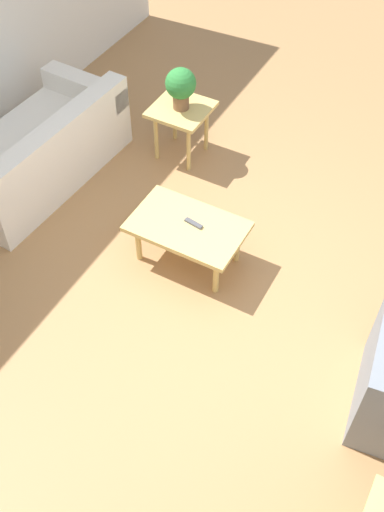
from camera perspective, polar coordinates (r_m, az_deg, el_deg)
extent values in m
plane|color=#A87A4C|center=(4.85, 3.86, -3.61)|extent=(14.00, 14.00, 0.00)
cube|color=white|center=(5.90, -14.66, 9.12)|extent=(1.00, 1.84, 0.42)
cube|color=white|center=(5.46, -12.59, 10.92)|extent=(0.28, 1.81, 0.31)
cube|color=white|center=(6.16, -10.22, 15.57)|extent=(0.92, 0.24, 0.20)
cube|color=tan|center=(4.79, -0.43, 2.83)|extent=(0.92, 0.57, 0.04)
cylinder|color=tan|center=(4.95, 4.33, 1.09)|extent=(0.05, 0.05, 0.37)
cylinder|color=tan|center=(5.18, -2.90, 3.96)|extent=(0.05, 0.05, 0.37)
cylinder|color=tan|center=(4.72, 2.30, -1.90)|extent=(0.05, 0.05, 0.37)
cylinder|color=tan|center=(4.97, -5.14, 1.24)|extent=(0.05, 0.05, 0.37)
cube|color=tan|center=(5.77, -1.05, 13.80)|extent=(0.53, 0.53, 0.04)
cylinder|color=tan|center=(5.99, 1.38, 12.07)|extent=(0.04, 0.04, 0.50)
cylinder|color=tan|center=(6.13, -1.66, 13.04)|extent=(0.04, 0.04, 0.50)
cylinder|color=tan|center=(5.74, -0.32, 10.20)|extent=(0.04, 0.04, 0.50)
cylinder|color=tan|center=(5.89, -3.44, 11.23)|extent=(0.04, 0.04, 0.50)
cylinder|color=brown|center=(5.72, -1.06, 14.52)|extent=(0.15, 0.15, 0.14)
sphere|color=#2D7F38|center=(5.62, -1.09, 16.11)|extent=(0.28, 0.28, 0.28)
cube|color=#4C4C51|center=(4.77, 0.16, 3.13)|extent=(0.16, 0.06, 0.02)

